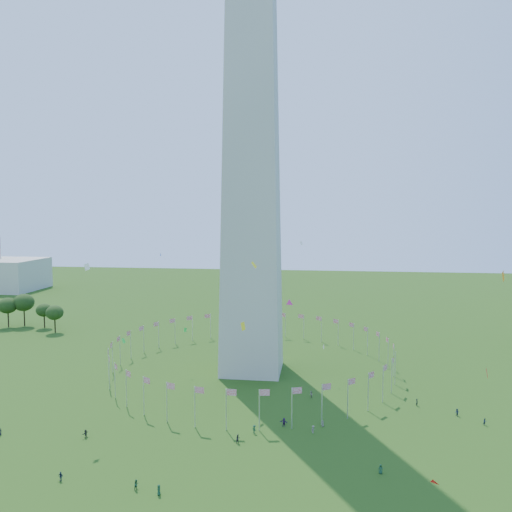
# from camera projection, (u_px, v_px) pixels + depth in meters

# --- Properties ---
(ground) EXTENTS (600.00, 600.00, 0.00)m
(ground) POSITION_uv_depth(u_px,v_px,m) (217.00, 453.00, 95.40)
(ground) COLOR #20420F
(ground) RESTS_ON ground
(washington_monument) EXTENTS (16.80, 16.80, 169.00)m
(washington_monument) POSITION_uv_depth(u_px,v_px,m) (252.00, 71.00, 137.22)
(washington_monument) COLOR beige
(washington_monument) RESTS_ON ground
(flag_ring) EXTENTS (80.24, 80.24, 9.00)m
(flag_ring) POSITION_uv_depth(u_px,v_px,m) (252.00, 355.00, 144.38)
(flag_ring) COLOR silver
(flag_ring) RESTS_ON ground
(crowd) EXTENTS (101.81, 64.63, 1.88)m
(crowd) POSITION_uv_depth(u_px,v_px,m) (269.00, 449.00, 95.17)
(crowd) COLOR #252525
(crowd) RESTS_ON ground
(kites_aloft) EXTENTS (92.05, 82.94, 33.12)m
(kites_aloft) POSITION_uv_depth(u_px,v_px,m) (263.00, 313.00, 117.60)
(kites_aloft) COLOR #CC2699
(kites_aloft) RESTS_ON ground
(tree_line_west) EXTENTS (55.76, 16.13, 12.78)m
(tree_line_west) POSITION_uv_depth(u_px,v_px,m) (0.00, 313.00, 198.14)
(tree_line_west) COLOR #2B4B19
(tree_line_west) RESTS_ON ground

